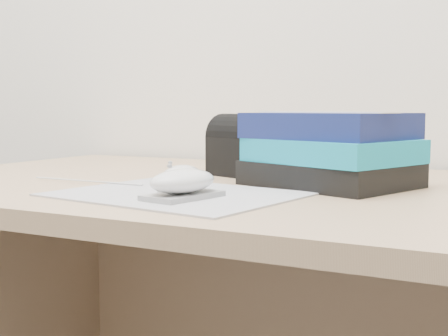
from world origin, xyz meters
The scene contains 7 objects.
desk centered at (0.00, 1.64, 0.50)m, with size 1.60×0.80×0.73m.
mousepad centered at (-0.16, 1.39, 0.73)m, with size 0.35×0.27×0.00m, color gray.
mouse_rear centered at (-0.18, 1.44, 0.75)m, with size 0.09×0.12×0.04m.
mouse_front centered at (-0.12, 1.35, 0.75)m, with size 0.09×0.13×0.05m.
usb_cable centered at (-0.37, 1.44, 0.73)m, with size 0.00×0.00×0.24m, color silver.
book_stack centered at (0.02, 1.61, 0.79)m, with size 0.31×0.28×0.13m.
pouch centered at (-0.18, 1.68, 0.79)m, with size 0.15×0.13×0.12m.
Camera 1 is at (0.34, 0.59, 0.86)m, focal length 50.00 mm.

